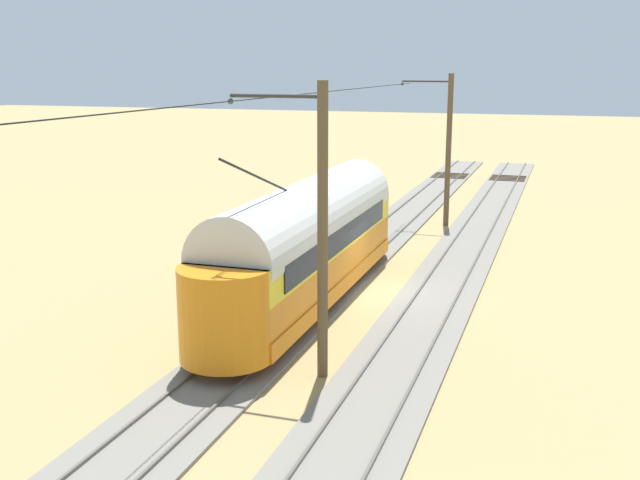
% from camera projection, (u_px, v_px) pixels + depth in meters
% --- Properties ---
extents(ground_plane, '(220.00, 220.00, 0.00)m').
position_uv_depth(ground_plane, '(379.00, 294.00, 27.54)').
color(ground_plane, '#9E8956').
extents(track_streetcar_siding, '(2.80, 80.00, 0.18)m').
position_uv_depth(track_streetcar_siding, '(438.00, 295.00, 27.17)').
color(track_streetcar_siding, slate).
rests_on(track_streetcar_siding, ground).
extents(track_adjacent_siding, '(2.80, 80.00, 0.18)m').
position_uv_depth(track_adjacent_siding, '(326.00, 285.00, 28.47)').
color(track_adjacent_siding, slate).
rests_on(track_adjacent_siding, ground).
extents(vintage_streetcar, '(2.65, 15.77, 5.69)m').
position_uv_depth(vintage_streetcar, '(308.00, 240.00, 26.00)').
color(vintage_streetcar, orange).
rests_on(vintage_streetcar, ground).
extents(catenary_pole_foreground, '(2.72, 0.28, 7.79)m').
position_uv_depth(catenary_pole_foreground, '(447.00, 148.00, 38.52)').
color(catenary_pole_foreground, brown).
rests_on(catenary_pole_foreground, ground).
extents(catenary_pole_mid_near, '(2.72, 0.28, 7.79)m').
position_uv_depth(catenary_pole_mid_near, '(320.00, 228.00, 19.34)').
color(catenary_pole_mid_near, brown).
rests_on(catenary_pole_mid_near, ground).
extents(spare_tie_stack, '(2.40, 2.40, 0.54)m').
position_uv_depth(spare_tie_stack, '(230.00, 294.00, 26.60)').
color(spare_tie_stack, '#382819').
rests_on(spare_tie_stack, ground).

